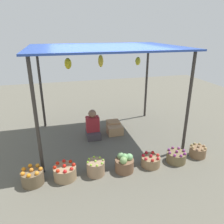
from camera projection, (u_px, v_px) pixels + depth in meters
ground_plane at (106, 137)px, 5.87m from camera, size 14.00×14.00×0.00m
market_stall_structure at (105, 53)px, 5.09m from camera, size 3.52×2.62×2.37m
vendor_person at (93, 127)px, 5.76m from camera, size 0.36×0.44×0.78m
basket_oranges at (33, 177)px, 4.06m from camera, size 0.42×0.42×0.34m
basket_red_tomatoes at (65, 172)px, 4.21m from camera, size 0.44×0.44×0.32m
basket_limes at (96, 168)px, 4.32m from camera, size 0.36×0.36×0.33m
basket_cabbages at (124, 163)px, 4.41m from camera, size 0.38×0.38×0.40m
basket_red_apples at (151, 161)px, 4.61m from camera, size 0.40×0.40×0.27m
basket_purple_onions at (176, 157)px, 4.75m from camera, size 0.42×0.42×0.28m
basket_potatoes at (198, 151)px, 4.95m from camera, size 0.36×0.36×0.28m
wooden_crate_near_vendor at (113, 126)px, 6.22m from camera, size 0.35×0.32×0.28m
wooden_crate_stacked_rear at (115, 130)px, 5.99m from camera, size 0.42×0.31×0.24m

